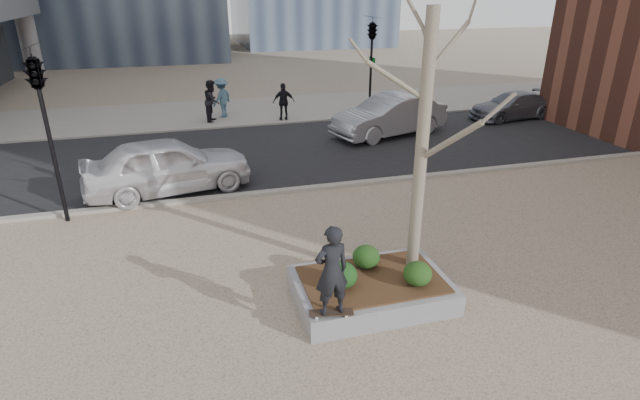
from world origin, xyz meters
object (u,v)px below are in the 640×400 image
object	(u,v)px
planter	(371,290)
police_car	(168,165)
skateboard	(331,314)
skateboarder	(332,271)

from	to	relation	value
planter	police_car	size ratio (longest dim) A/B	0.61
skateboard	police_car	xyz separation A→B (m)	(-2.73, 7.88, 0.36)
skateboard	skateboarder	size ratio (longest dim) A/B	0.46
planter	skateboard	distance (m)	1.43
skateboarder	police_car	size ratio (longest dim) A/B	0.34
skateboard	police_car	distance (m)	8.35
planter	skateboard	world-z (taller)	skateboard
skateboarder	police_car	world-z (taller)	skateboarder
planter	skateboard	xyz separation A→B (m)	(-1.10, -0.88, 0.26)
planter	police_car	xyz separation A→B (m)	(-3.83, 7.00, 0.63)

